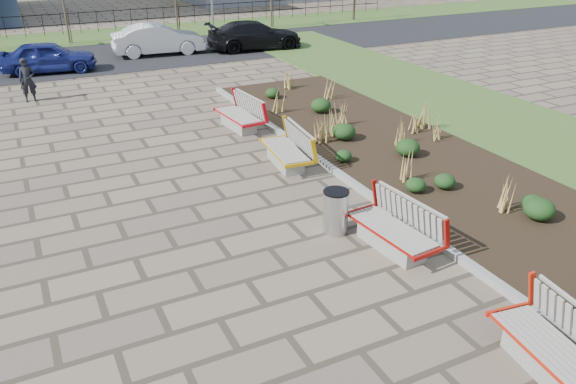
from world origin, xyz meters
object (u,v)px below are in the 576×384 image
pedestrian (27,80)px  car_blue (48,57)px  car_black (255,35)px  bench_d (238,113)px  bench_a (556,348)px  bench_b (392,227)px  bench_c (285,148)px  litter_bin (336,212)px  car_silver (158,39)px

pedestrian → car_blue: 4.47m
car_black → bench_d: bearing=159.2°
bench_a → bench_b: 3.88m
bench_c → litter_bin: bench_c is taller
litter_bin → pedestrian: bearing=110.8°
car_blue → car_silver: size_ratio=0.88×
bench_a → car_black: (5.36, 23.14, 0.23)m
bench_a → car_black: car_black is taller
bench_d → pedestrian: pedestrian is taller
car_silver → bench_d: bearing=-178.4°
bench_d → litter_bin: bearing=-100.2°
bench_c → car_silver: bearing=93.5°
bench_a → bench_b: same height
car_silver → car_black: 4.83m
bench_c → pedestrian: size_ratio=1.34×
litter_bin → pedestrian: pedestrian is taller
bench_d → pedestrian: size_ratio=1.34×
bench_b → car_silver: 20.19m
bench_a → bench_b: size_ratio=1.00×
bench_d → bench_c: bearing=-95.0°
bench_d → car_silver: bearing=82.1°
pedestrian → car_blue: (1.09, 4.34, -0.10)m
bench_a → bench_b: (0.00, 3.88, 0.00)m
bench_c → car_silver: size_ratio=0.48×
bench_a → pedestrian: pedestrian is taller
bench_b → car_black: car_black is taller
bench_a → car_blue: bearing=109.1°
bench_c → car_blue: 14.61m
bench_c → bench_d: same height
car_silver → car_black: car_silver is taller
bench_a → car_black: 23.75m
bench_c → car_black: 15.43m
bench_a → litter_bin: (-0.64, 4.97, -0.03)m
litter_bin → car_blue: size_ratio=0.24×
bench_a → car_silver: 24.07m
bench_a → bench_d: bearing=97.6°
litter_bin → pedestrian: size_ratio=0.60×
bench_b → litter_bin: size_ratio=2.24×
car_blue → car_silver: bearing=-66.1°
car_blue → bench_d: bearing=-148.8°
litter_bin → car_silver: (1.27, 19.09, 0.28)m
bench_d → pedestrian: 8.39m
litter_bin → car_black: (6.01, 18.17, 0.26)m
car_black → litter_bin: bearing=166.6°
bench_b → bench_c: bearing=84.7°
car_blue → car_black: car_black is taller
litter_bin → pedestrian: 14.16m
car_blue → car_black: (9.95, 0.60, 0.04)m
pedestrian → car_black: size_ratio=0.32×
litter_bin → car_silver: car_silver is taller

